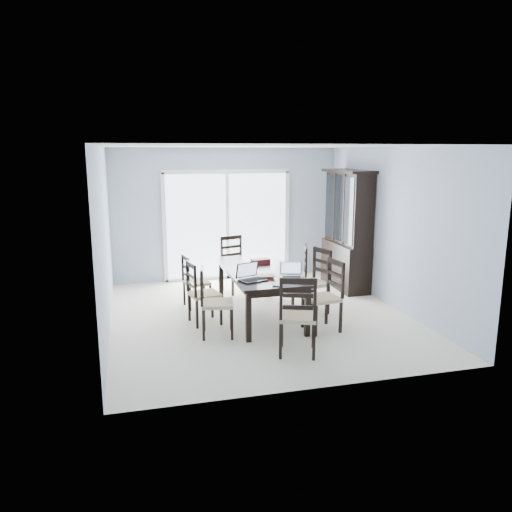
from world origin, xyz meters
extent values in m
plane|color=#EDE6CB|center=(0.00, 0.00, 0.00)|extent=(5.00, 5.00, 0.00)
plane|color=white|center=(0.00, 0.00, 2.60)|extent=(5.00, 5.00, 0.00)
cube|color=#A2AFC2|center=(0.00, 2.50, 1.30)|extent=(4.50, 0.02, 2.60)
cube|color=#A2AFC2|center=(-2.25, 0.00, 1.30)|extent=(0.02, 5.00, 2.60)
cube|color=#A2AFC2|center=(2.25, 0.00, 1.30)|extent=(0.02, 5.00, 2.60)
cube|color=gray|center=(0.00, 3.50, -0.05)|extent=(4.50, 2.00, 0.10)
cube|color=#99999E|center=(0.00, 4.50, 0.55)|extent=(4.50, 0.06, 1.10)
cube|color=black|center=(0.00, 0.00, 0.73)|extent=(1.00, 2.20, 0.04)
cube|color=black|center=(0.00, 0.00, 0.67)|extent=(0.88, 2.08, 0.10)
cube|color=black|center=(-0.42, -1.00, 0.34)|extent=(0.07, 0.07, 0.69)
cube|color=black|center=(0.42, -1.00, 0.34)|extent=(0.07, 0.07, 0.69)
cube|color=black|center=(-0.42, 1.00, 0.34)|extent=(0.07, 0.07, 0.69)
cube|color=black|center=(0.42, 1.00, 0.34)|extent=(0.07, 0.07, 0.69)
cube|color=black|center=(2.01, 1.25, 0.42)|extent=(0.45, 1.30, 0.85)
cube|color=black|center=(2.04, 1.25, 1.50)|extent=(0.38, 1.30, 1.30)
cube|color=black|center=(2.01, 1.25, 2.17)|extent=(0.50, 1.38, 0.05)
cube|color=black|center=(1.84, 0.83, 1.50)|extent=(0.02, 0.36, 1.18)
cube|color=black|center=(1.84, 1.25, 1.50)|extent=(0.02, 0.36, 1.18)
cube|color=black|center=(1.84, 1.67, 1.50)|extent=(0.02, 0.36, 1.18)
cube|color=silver|center=(0.00, 2.48, 1.05)|extent=(2.40, 0.02, 2.10)
cube|color=white|center=(0.00, 2.46, 2.14)|extent=(2.52, 0.05, 0.08)
cube|color=white|center=(0.00, 2.46, 1.05)|extent=(0.06, 0.05, 2.10)
cube|color=white|center=(0.00, 2.46, 0.03)|extent=(2.52, 0.05, 0.05)
cube|color=black|center=(-0.93, -0.43, 0.22)|extent=(0.04, 0.04, 0.44)
cube|color=black|center=(-1.00, -0.81, 0.22)|extent=(0.04, 0.04, 0.44)
cube|color=black|center=(-0.55, -0.49, 0.22)|extent=(0.04, 0.04, 0.44)
cube|color=black|center=(-0.62, -0.87, 0.22)|extent=(0.04, 0.04, 0.44)
cube|color=tan|center=(-0.78, -0.65, 0.46)|extent=(0.49, 0.49, 0.05)
cube|color=black|center=(-1.09, 0.06, 0.21)|extent=(0.04, 0.04, 0.42)
cube|color=black|center=(-1.02, -0.31, 0.21)|extent=(0.04, 0.04, 0.42)
cube|color=black|center=(-0.72, 0.13, 0.21)|extent=(0.04, 0.04, 0.42)
cube|color=black|center=(-0.65, -0.24, 0.21)|extent=(0.04, 0.04, 0.42)
cube|color=tan|center=(-0.87, -0.09, 0.44)|extent=(0.48, 0.48, 0.05)
cube|color=black|center=(-1.07, 0.88, 0.19)|extent=(0.04, 0.04, 0.39)
cube|color=black|center=(-1.02, 0.54, 0.19)|extent=(0.04, 0.04, 0.39)
cube|color=black|center=(-0.73, 0.93, 0.19)|extent=(0.04, 0.04, 0.39)
cube|color=black|center=(-0.68, 0.59, 0.19)|extent=(0.04, 0.04, 0.39)
cube|color=tan|center=(-0.87, 0.73, 0.41)|extent=(0.43, 0.43, 0.05)
cube|color=black|center=(0.92, -0.99, 0.23)|extent=(0.04, 0.04, 0.45)
cube|color=black|center=(0.87, -0.60, 0.23)|extent=(0.04, 0.04, 0.45)
cube|color=black|center=(0.53, -1.04, 0.23)|extent=(0.04, 0.04, 0.45)
cube|color=black|center=(0.48, -0.65, 0.23)|extent=(0.04, 0.04, 0.45)
cube|color=tan|center=(0.70, -0.82, 0.48)|extent=(0.49, 0.49, 0.05)
cube|color=black|center=(1.08, -0.17, 0.23)|extent=(0.05, 0.05, 0.45)
cube|color=black|center=(0.97, 0.21, 0.23)|extent=(0.05, 0.05, 0.45)
cube|color=black|center=(0.69, -0.28, 0.23)|extent=(0.05, 0.05, 0.45)
cube|color=black|center=(0.58, 0.10, 0.23)|extent=(0.05, 0.05, 0.45)
cube|color=tan|center=(0.83, -0.03, 0.48)|extent=(0.55, 0.55, 0.05)
cube|color=black|center=(0.87, 0.34, 0.22)|extent=(0.04, 0.04, 0.44)
cube|color=black|center=(0.99, 0.70, 0.22)|extent=(0.04, 0.04, 0.44)
cube|color=black|center=(0.50, 0.46, 0.22)|extent=(0.04, 0.04, 0.44)
cube|color=black|center=(0.62, 0.82, 0.22)|extent=(0.04, 0.04, 0.44)
cube|color=tan|center=(0.75, 0.58, 0.46)|extent=(0.54, 0.54, 0.05)
cube|color=black|center=(-0.17, -1.65, 0.23)|extent=(0.05, 0.05, 0.46)
cube|color=black|center=(0.21, -1.79, 0.23)|extent=(0.05, 0.05, 0.46)
cube|color=black|center=(-0.03, -1.27, 0.23)|extent=(0.05, 0.05, 0.46)
cube|color=black|center=(0.35, -1.40, 0.23)|extent=(0.05, 0.05, 0.46)
cube|color=tan|center=(0.09, -1.53, 0.49)|extent=(0.58, 0.58, 0.05)
cube|color=black|center=(0.10, 1.70, 0.22)|extent=(0.05, 0.05, 0.45)
cube|color=black|center=(-0.28, 1.58, 0.22)|extent=(0.05, 0.05, 0.45)
cube|color=black|center=(0.21, 1.32, 0.22)|extent=(0.05, 0.05, 0.45)
cube|color=black|center=(-0.17, 1.20, 0.22)|extent=(0.05, 0.05, 0.45)
cube|color=tan|center=(-0.04, 1.45, 0.47)|extent=(0.55, 0.55, 0.05)
cube|color=black|center=(-0.27, -0.63, 0.76)|extent=(0.42, 0.35, 0.02)
cube|color=silver|center=(-0.27, -0.63, 0.88)|extent=(0.31, 0.14, 0.19)
cube|color=silver|center=(0.31, -0.61, 0.76)|extent=(0.36, 0.29, 0.02)
cube|color=silver|center=(0.31, -0.61, 0.87)|extent=(0.28, 0.11, 0.17)
cube|color=maroon|center=(-0.05, -0.52, 0.76)|extent=(0.26, 0.22, 0.03)
cube|color=gold|center=(-0.04, -0.52, 0.78)|extent=(0.26, 0.21, 0.01)
cube|color=black|center=(-0.02, -1.00, 0.76)|extent=(0.13, 0.10, 0.01)
cube|color=#4E0F1A|center=(0.13, 0.40, 0.79)|extent=(0.30, 0.18, 0.07)
cube|color=maroon|center=(-0.56, 3.49, 0.48)|extent=(2.09, 1.90, 0.96)
cube|color=gray|center=(-0.56, 3.49, 0.99)|extent=(2.14, 1.96, 0.06)
camera|label=1|loc=(-1.93, -7.19, 2.53)|focal=35.00mm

